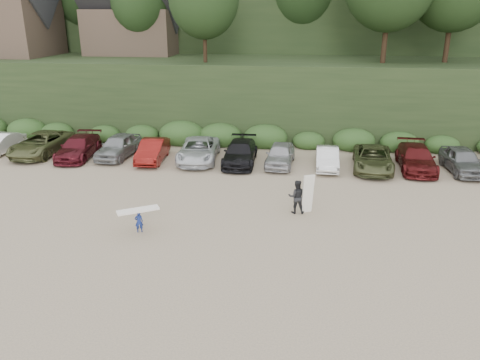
# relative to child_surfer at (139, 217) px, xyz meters

# --- Properties ---
(ground) EXTENTS (120.00, 120.00, 0.00)m
(ground) POSITION_rel_child_surfer_xyz_m (3.52, 1.20, -0.79)
(ground) COLOR tan
(ground) RESTS_ON ground
(parked_cars) EXTENTS (40.11, 6.24, 1.63)m
(parked_cars) POSITION_rel_child_surfer_xyz_m (1.87, 11.22, -0.03)
(parked_cars) COLOR #B4B4B9
(parked_cars) RESTS_ON ground
(child_surfer) EXTENTS (1.94, 1.46, 1.16)m
(child_surfer) POSITION_rel_child_surfer_xyz_m (0.00, 0.00, 0.00)
(child_surfer) COLOR navy
(child_surfer) RESTS_ON ground
(adult_surfer) EXTENTS (1.34, 0.74, 2.09)m
(adult_surfer) POSITION_rel_child_surfer_xyz_m (7.33, 3.22, 0.11)
(adult_surfer) COLOR black
(adult_surfer) RESTS_ON ground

